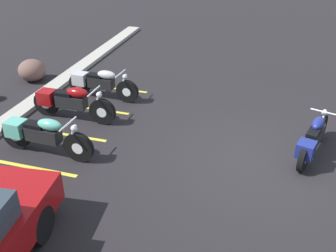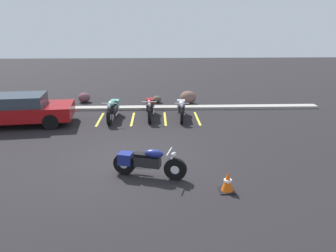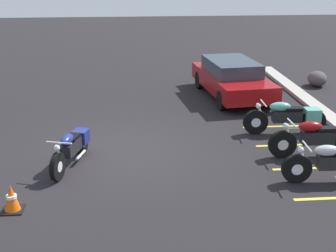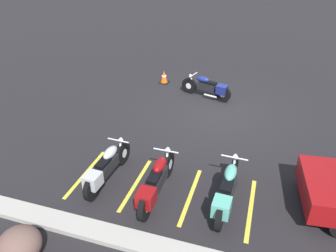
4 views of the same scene
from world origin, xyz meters
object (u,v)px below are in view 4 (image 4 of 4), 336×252
object	(u,v)px
parked_bike_0	(227,190)
landscape_rock_2	(19,245)
parked_bike_1	(156,182)
parked_bike_2	(106,167)
motorcycle_navy_featured	(208,87)
traffic_cone	(164,77)

from	to	relation	value
parked_bike_0	landscape_rock_2	distance (m)	4.46
parked_bike_1	parked_bike_2	distance (m)	1.41
motorcycle_navy_featured	parked_bike_0	world-z (taller)	parked_bike_0
motorcycle_navy_featured	parked_bike_1	xyz separation A→B (m)	(0.04, 5.98, 0.04)
parked_bike_0	traffic_cone	distance (m)	7.66
parked_bike_1	traffic_cone	size ratio (longest dim) A/B	4.19
motorcycle_navy_featured	parked_bike_2	size ratio (longest dim) A/B	0.94
motorcycle_navy_featured	traffic_cone	size ratio (longest dim) A/B	3.73
parked_bike_1	traffic_cone	distance (m)	7.22
parked_bike_0	parked_bike_1	xyz separation A→B (m)	(1.65, 0.22, 0.00)
parked_bike_0	landscape_rock_2	size ratio (longest dim) A/B	2.70
motorcycle_navy_featured	traffic_cone	world-z (taller)	motorcycle_navy_featured
parked_bike_2	landscape_rock_2	xyz separation A→B (m)	(0.55, 2.59, -0.12)
parked_bike_2	parked_bike_0	bearing A→B (deg)	-85.85
parked_bike_1	parked_bike_0	bearing A→B (deg)	-81.82
parked_bike_2	parked_bike_1	bearing A→B (deg)	-93.84
traffic_cone	parked_bike_0	bearing A→B (deg)	119.08
parked_bike_0	landscape_rock_2	world-z (taller)	parked_bike_0
motorcycle_navy_featured	landscape_rock_2	world-z (taller)	motorcycle_navy_featured
motorcycle_navy_featured	parked_bike_2	world-z (taller)	parked_bike_2
motorcycle_navy_featured	parked_bike_1	world-z (taller)	parked_bike_1
parked_bike_1	parked_bike_2	xyz separation A→B (m)	(1.40, -0.18, -0.03)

